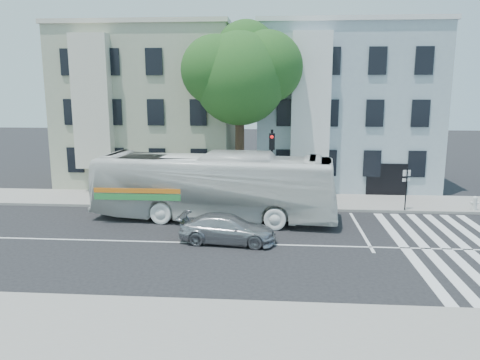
# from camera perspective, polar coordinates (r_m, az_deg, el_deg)

# --- Properties ---
(ground) EXTENTS (120.00, 120.00, 0.00)m
(ground) POSITION_cam_1_polar(r_m,az_deg,el_deg) (21.49, -1.79, -7.75)
(ground) COLOR black
(ground) RESTS_ON ground
(sidewalk_far) EXTENTS (80.00, 4.00, 0.15)m
(sidewalk_far) POSITION_cam_1_polar(r_m,az_deg,el_deg) (29.12, -0.11, -2.51)
(sidewalk_far) COLOR gray
(sidewalk_far) RESTS_ON ground
(sidewalk_near) EXTENTS (80.00, 4.00, 0.15)m
(sidewalk_near) POSITION_cam_1_polar(r_m,az_deg,el_deg) (14.19, -5.41, -17.95)
(sidewalk_near) COLOR gray
(sidewalk_near) RESTS_ON ground
(building_left) EXTENTS (12.00, 10.00, 11.00)m
(building_left) POSITION_cam_1_polar(r_m,az_deg,el_deg) (36.42, -10.40, 8.69)
(building_left) COLOR #AFB094
(building_left) RESTS_ON ground
(building_right) EXTENTS (12.00, 10.00, 11.00)m
(building_right) POSITION_cam_1_polar(r_m,az_deg,el_deg) (35.56, 12.25, 8.57)
(building_right) COLOR #95A5B2
(building_right) RESTS_ON ground
(street_tree) EXTENTS (7.30, 5.90, 11.10)m
(street_tree) POSITION_cam_1_polar(r_m,az_deg,el_deg) (29.03, 0.12, 12.89)
(street_tree) COLOR #2D2116
(street_tree) RESTS_ON ground
(bus) EXTENTS (4.34, 13.24, 3.62)m
(bus) POSITION_cam_1_polar(r_m,az_deg,el_deg) (24.92, -3.21, -0.78)
(bus) COLOR silver
(bus) RESTS_ON ground
(sedan) EXTENTS (2.26, 4.60, 1.29)m
(sedan) POSITION_cam_1_polar(r_m,az_deg,el_deg) (21.47, -1.54, -5.96)
(sedan) COLOR #A8A9AF
(sedan) RESTS_ON ground
(hedge) EXTENTS (8.40, 3.19, 0.70)m
(hedge) POSITION_cam_1_polar(r_m,az_deg,el_deg) (28.16, -5.30, -2.15)
(hedge) COLOR #236420
(hedge) RESTS_ON sidewalk_far
(traffic_signal) EXTENTS (0.48, 0.54, 4.61)m
(traffic_signal) POSITION_cam_1_polar(r_m,az_deg,el_deg) (27.08, 3.88, 2.69)
(traffic_signal) COLOR black
(traffic_signal) RESTS_ON ground
(fire_hydrant) EXTENTS (0.46, 0.26, 0.81)m
(fire_hydrant) POSITION_cam_1_polar(r_m,az_deg,el_deg) (29.66, 26.69, -2.51)
(fire_hydrant) COLOR silver
(fire_hydrant) RESTS_ON sidewalk_far
(far_sign_pole) EXTENTS (0.44, 0.20, 2.47)m
(far_sign_pole) POSITION_cam_1_polar(r_m,az_deg,el_deg) (27.86, 19.61, -0.34)
(far_sign_pole) COLOR black
(far_sign_pole) RESTS_ON sidewalk_far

